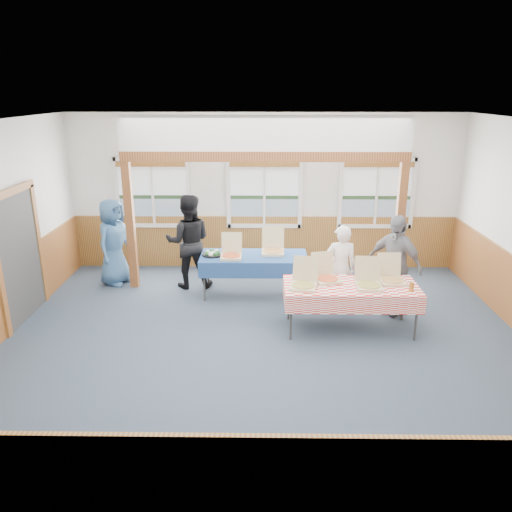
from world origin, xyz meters
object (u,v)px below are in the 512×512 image
at_px(table_left, 254,258).
at_px(woman_black, 189,242).
at_px(woman_white, 340,268).
at_px(person_grey, 394,265).
at_px(man_blue, 114,242).
at_px(table_right, 351,288).

xyz_separation_m(table_left, woman_black, (-1.24, 0.39, 0.19)).
xyz_separation_m(woman_white, woman_black, (-2.71, 1.02, 0.15)).
xyz_separation_m(table_left, woman_white, (1.48, -0.63, 0.05)).
bearing_deg(person_grey, man_blue, -149.20).
bearing_deg(man_blue, table_left, -81.16).
height_order(woman_white, person_grey, person_grey).
relative_size(woman_white, person_grey, 0.88).
height_order(table_left, table_right, same).
relative_size(table_right, person_grey, 1.24).
bearing_deg(person_grey, table_left, -152.56).
bearing_deg(woman_black, table_left, 156.95).
distance_m(woman_white, man_blue, 4.34).
relative_size(table_right, woman_white, 1.42).
height_order(man_blue, person_grey, person_grey).
relative_size(woman_white, man_blue, 0.89).
bearing_deg(woman_white, woman_black, -20.86).
height_order(table_right, woman_black, woman_black).
bearing_deg(woman_black, man_blue, -11.14).
height_order(woman_white, man_blue, man_blue).
distance_m(table_left, woman_white, 1.61).
distance_m(woman_black, man_blue, 1.47).
bearing_deg(man_blue, person_grey, -84.17).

